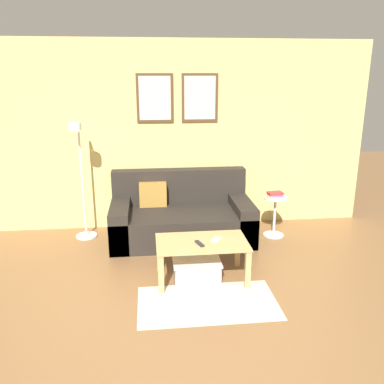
% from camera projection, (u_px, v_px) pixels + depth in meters
% --- Properties ---
extents(ground_plane, '(16.00, 16.00, 0.00)m').
position_uv_depth(ground_plane, '(191.00, 363.00, 3.09)').
color(ground_plane, brown).
extents(wall_back, '(5.60, 0.09, 2.55)m').
position_uv_depth(wall_back, '(167.00, 136.00, 5.56)').
color(wall_back, '#DDC472').
rests_on(wall_back, ground_plane).
extents(area_rug, '(1.33, 0.73, 0.01)m').
position_uv_depth(area_rug, '(208.00, 303.00, 3.89)').
color(area_rug, beige).
rests_on(area_rug, ground_plane).
extents(couch, '(1.82, 0.98, 0.85)m').
position_uv_depth(couch, '(181.00, 217.00, 5.38)').
color(couch, '#28231E').
rests_on(couch, ground_plane).
extents(coffee_table, '(0.95, 0.56, 0.43)m').
position_uv_depth(coffee_table, '(202.00, 248.00, 4.26)').
color(coffee_table, tan).
rests_on(coffee_table, ground_plane).
extents(storage_bin, '(0.51, 0.35, 0.21)m').
position_uv_depth(storage_bin, '(197.00, 270.00, 4.32)').
color(storage_bin, gray).
rests_on(storage_bin, ground_plane).
extents(floor_lamp, '(0.28, 0.44, 1.55)m').
position_uv_depth(floor_lamp, '(81.00, 176.00, 5.13)').
color(floor_lamp, white).
rests_on(floor_lamp, ground_plane).
extents(side_table, '(0.32, 0.32, 0.54)m').
position_uv_depth(side_table, '(275.00, 213.00, 5.41)').
color(side_table, silver).
rests_on(side_table, ground_plane).
extents(book_stack, '(0.21, 0.19, 0.06)m').
position_uv_depth(book_stack, '(275.00, 195.00, 5.35)').
color(book_stack, '#D8C666').
rests_on(book_stack, side_table).
extents(remote_control, '(0.09, 0.15, 0.02)m').
position_uv_depth(remote_control, '(200.00, 244.00, 4.16)').
color(remote_control, '#232328').
rests_on(remote_control, coffee_table).
extents(cell_phone, '(0.13, 0.15, 0.01)m').
position_uv_depth(cell_phone, '(216.00, 239.00, 4.28)').
color(cell_phone, silver).
rests_on(cell_phone, coffee_table).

